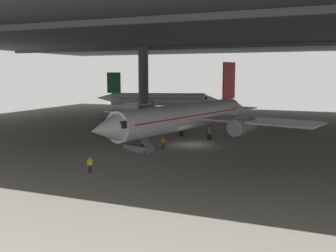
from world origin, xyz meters
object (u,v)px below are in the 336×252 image
(crew_worker_near_nose, at_px, (90,164))
(crew_worker_by_stairs, at_px, (163,142))
(boarding_stairs, at_px, (138,145))
(airplane_main, at_px, (187,116))
(airplane_distant, at_px, (156,99))

(crew_worker_near_nose, distance_m, crew_worker_by_stairs, 13.63)
(boarding_stairs, relative_size, crew_worker_by_stairs, 2.92)
(crew_worker_near_nose, bearing_deg, crew_worker_by_stairs, 81.92)
(airplane_main, distance_m, boarding_stairs, 10.36)
(airplane_main, height_order, crew_worker_by_stairs, airplane_main)
(boarding_stairs, distance_m, crew_worker_by_stairs, 3.18)
(airplane_main, distance_m, crew_worker_by_stairs, 7.93)
(airplane_main, relative_size, airplane_distant, 1.21)
(boarding_stairs, height_order, crew_worker_near_nose, boarding_stairs)
(crew_worker_near_nose, bearing_deg, boarding_stairs, 92.66)
(crew_worker_near_nose, height_order, crew_worker_by_stairs, crew_worker_by_stairs)
(crew_worker_by_stairs, bearing_deg, crew_worker_near_nose, -98.08)
(boarding_stairs, xyz_separation_m, crew_worker_near_nose, (0.53, -11.47, 0.16))
(airplane_main, bearing_deg, airplane_distant, 120.05)
(airplane_main, xyz_separation_m, airplane_distant, (-20.56, 35.55, -0.29))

